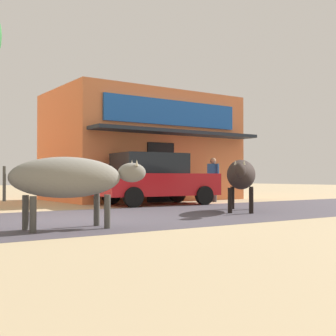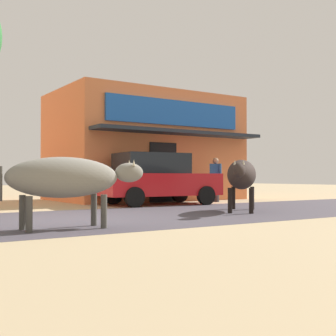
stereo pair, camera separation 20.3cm
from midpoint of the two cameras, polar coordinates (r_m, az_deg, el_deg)
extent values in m
plane|color=tan|center=(9.77, -13.46, -6.33)|extent=(80.00, 80.00, 0.00)
cube|color=#433E47|center=(9.77, -13.46, -6.32)|extent=(72.00, 5.24, 0.00)
cube|color=#E17747|center=(18.42, -3.66, 2.50)|extent=(6.98, 4.38, 4.09)
cube|color=blue|center=(16.64, 0.34, 6.84)|extent=(5.58, 0.10, 0.90)
cube|color=#262D38|center=(16.24, 1.13, 4.42)|extent=(6.70, 0.90, 0.12)
cube|color=black|center=(16.22, -1.26, -0.54)|extent=(1.10, 0.06, 2.10)
cube|color=red|center=(14.76, -1.72, -2.04)|extent=(3.96, 1.98, 0.70)
cube|color=#1E2328|center=(14.63, -2.72, 0.58)|extent=(2.23, 1.70, 0.64)
cylinder|color=black|center=(16.11, 0.81, -3.20)|extent=(0.61, 0.23, 0.60)
cylinder|color=black|center=(14.70, 4.11, -3.41)|extent=(0.61, 0.23, 0.60)
cylinder|color=black|center=(15.00, -7.44, -3.35)|extent=(0.61, 0.23, 0.60)
cylinder|color=black|center=(13.47, -4.75, -3.62)|extent=(0.61, 0.23, 0.60)
ellipsoid|color=slate|center=(8.08, -13.09, -1.14)|extent=(2.01, 0.83, 0.70)
ellipsoid|color=slate|center=(8.54, -5.17, -0.57)|extent=(0.58, 0.32, 0.36)
cone|color=beige|center=(8.65, -5.15, 0.62)|extent=(0.06, 0.06, 0.12)
cone|color=beige|center=(8.47, -4.57, 0.65)|extent=(0.06, 0.06, 0.12)
cylinder|color=#46443E|center=(8.55, -9.50, -5.12)|extent=(0.11, 0.11, 0.59)
cylinder|color=#46443E|center=(8.09, -8.24, -5.35)|extent=(0.11, 0.11, 0.59)
cylinder|color=#46443E|center=(8.17, -17.92, -5.27)|extent=(0.11, 0.11, 0.59)
cylinder|color=#46443E|center=(7.70, -17.11, -5.54)|extent=(0.11, 0.11, 0.59)
cylinder|color=#46443E|center=(7.83, -20.31, -1.83)|extent=(0.05, 0.05, 0.56)
ellipsoid|color=#2E2420|center=(12.10, 8.57, -0.82)|extent=(2.08, 2.09, 0.77)
ellipsoid|color=#2E2420|center=(10.75, 8.35, -0.28)|extent=(0.59, 0.59, 0.36)
cone|color=beige|center=(10.70, 8.87, 0.69)|extent=(0.06, 0.06, 0.12)
cone|color=beige|center=(10.70, 7.80, 0.69)|extent=(0.06, 0.06, 0.12)
cylinder|color=black|center=(11.39, 9.76, -4.01)|extent=(0.11, 0.11, 0.62)
cylinder|color=black|center=(11.41, 7.18, -4.01)|extent=(0.11, 0.11, 0.62)
cylinder|color=black|center=(12.83, 9.83, -3.68)|extent=(0.11, 0.11, 0.62)
cylinder|color=black|center=(12.85, 7.53, -3.68)|extent=(0.11, 0.11, 0.62)
cylinder|color=black|center=(13.26, 8.73, -1.27)|extent=(0.05, 0.05, 0.61)
cylinder|color=#3F3F47|center=(16.58, 5.05, -2.80)|extent=(0.14, 0.14, 0.79)
cylinder|color=#3F3F47|center=(16.44, 5.45, -2.82)|extent=(0.14, 0.14, 0.79)
cube|color=#265999|center=(16.50, 5.25, -0.45)|extent=(0.47, 0.46, 0.56)
sphere|color=tan|center=(16.51, 5.25, 0.89)|extent=(0.22, 0.22, 0.22)
cylinder|color=#265999|center=(16.71, 4.68, -0.37)|extent=(0.09, 0.09, 0.51)
cylinder|color=#265999|center=(16.30, 5.83, -0.35)|extent=(0.09, 0.09, 0.51)
camera|label=1|loc=(0.10, -90.50, 0.01)|focal=49.23mm
camera|label=2|loc=(0.10, 89.50, -0.01)|focal=49.23mm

